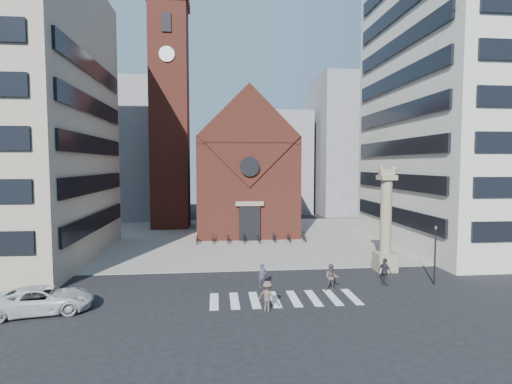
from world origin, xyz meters
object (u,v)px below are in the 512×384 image
pedestrian_1 (332,278)px  pedestrian_2 (385,272)px  lion_column (386,229)px  scooter_0 (197,239)px  pedestrian_0 (263,275)px  traffic_light (435,254)px  white_car (42,300)px

pedestrian_1 → pedestrian_2: 4.38m
lion_column → scooter_0: (-15.92, 12.65, -2.90)m
scooter_0 → pedestrian_1: bearing=-61.1°
lion_column → pedestrian_0: lion_column is taller
traffic_light → scooter_0: size_ratio=2.23×
pedestrian_1 → pedestrian_2: (4.26, 0.99, 0.04)m
lion_column → white_car: bearing=-164.0°
pedestrian_1 → scooter_0: bearing=134.4°
white_car → lion_column: bearing=-85.2°
white_car → pedestrian_0: bearing=-86.5°
traffic_light → pedestrian_2: 3.89m
white_car → pedestrian_1: (18.20, 2.16, 0.16)m
traffic_light → pedestrian_1: size_ratio=2.27×
traffic_light → white_car: traffic_light is taller
pedestrian_2 → pedestrian_0: bearing=64.9°
pedestrian_2 → scooter_0: bearing=18.4°
pedestrian_2 → white_car: bearing=75.4°
lion_column → pedestrian_0: size_ratio=5.13×
lion_column → pedestrian_1: 7.99m
traffic_light → pedestrian_0: (-12.56, 0.65, -1.44)m
white_car → scooter_0: (8.21, 19.55, -0.23)m
traffic_light → pedestrian_2: bearing=176.0°
scooter_0 → traffic_light: bearing=-43.9°
pedestrian_0 → scooter_0: bearing=100.7°
traffic_light → lion_column: bearing=116.5°
traffic_light → white_car: 26.32m
traffic_light → white_car: size_ratio=0.76×
white_car → pedestrian_2: pedestrian_2 is taller
white_car → pedestrian_0: pedestrian_0 is taller
pedestrian_2 → scooter_0: (-14.25, 16.39, -0.43)m
lion_column → white_car: (-24.12, -6.90, -2.67)m
white_car → pedestrian_2: 22.68m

